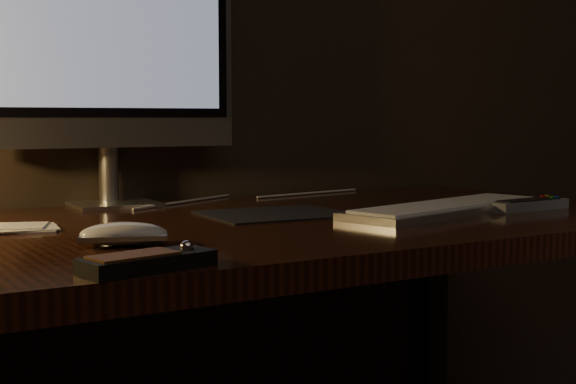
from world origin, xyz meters
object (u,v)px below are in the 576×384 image
tv_remote (529,205)px  keyboard (447,208)px  mouse (124,237)px  media_remote (148,261)px  desk (202,291)px  monitor (112,47)px

tv_remote → keyboard: bearing=159.7°
mouse → media_remote: (-0.04, -0.19, -0.00)m
desk → tv_remote: size_ratio=8.76×
mouse → media_remote: size_ratio=0.72×
keyboard → media_remote: media_remote is taller
keyboard → tv_remote: bearing=-30.2°
desk → keyboard: 0.47m
monitor → tv_remote: monitor is taller
desk → monitor: 0.51m
keyboard → tv_remote: tv_remote is taller
keyboard → media_remote: size_ratio=2.91×
media_remote → monitor: bearing=63.2°
monitor → mouse: (-0.15, -0.48, -0.30)m
keyboard → media_remote: bearing=-173.4°
desk → mouse: size_ratio=13.77×
mouse → keyboard: bearing=26.5°
monitor → tv_remote: bearing=-34.1°
desk → media_remote: (-0.26, -0.41, 0.14)m
media_remote → tv_remote: (0.83, 0.19, -0.00)m
desk → monitor: size_ratio=3.08×
monitor → media_remote: monitor is taller
monitor → media_remote: 0.75m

